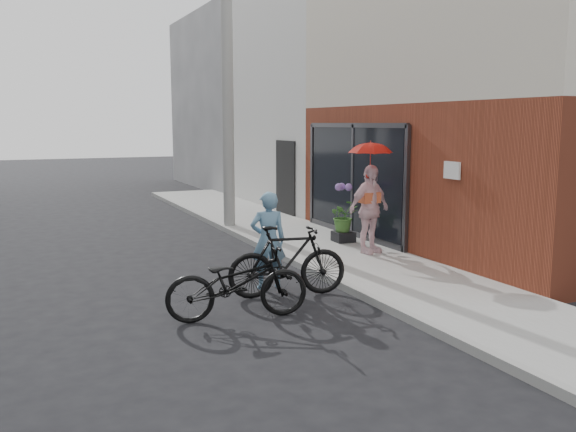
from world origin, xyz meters
TOP-DOWN VIEW (x-y plane):
  - ground at (0.00, 0.00)m, footprint 80.00×80.00m
  - sidewalk at (2.10, 2.00)m, footprint 2.20×24.00m
  - curb at (0.94, 2.00)m, footprint 0.12×24.00m
  - brick_building at (7.19, 2.01)m, footprint 8.09×8.00m
  - plaster_building at (7.20, 9.00)m, footprint 8.00×6.00m
  - east_building_far at (7.20, 16.00)m, footprint 8.00×8.00m
  - utility_pole at (1.10, 6.00)m, footprint 0.28×0.28m
  - officer at (-0.12, 0.62)m, footprint 0.64×0.49m
  - bike_left at (-1.10, -0.66)m, footprint 2.01×0.97m
  - bike_right at (-0.03, 0.05)m, footprint 1.90×0.85m
  - kimono_woman at (2.49, 1.77)m, footprint 1.08×0.65m
  - parasol at (2.49, 1.77)m, footprint 0.81×0.81m
  - planter at (2.61, 2.97)m, footprint 0.43×0.43m
  - potted_plant at (2.61, 2.97)m, footprint 0.61×0.53m

SIDE VIEW (x-z plane):
  - ground at x=0.00m, z-range 0.00..0.00m
  - sidewalk at x=2.10m, z-range 0.00..0.12m
  - curb at x=0.94m, z-range 0.00..0.12m
  - planter at x=2.61m, z-range 0.12..0.34m
  - bike_left at x=-1.10m, z-range 0.00..1.01m
  - bike_right at x=-0.03m, z-range 0.00..1.10m
  - potted_plant at x=2.61m, z-range 0.34..1.02m
  - officer at x=-0.12m, z-range 0.00..1.56m
  - kimono_woman at x=2.49m, z-range 0.12..1.84m
  - parasol at x=2.49m, z-range 1.84..2.55m
  - brick_building at x=7.19m, z-range -0.01..5.99m
  - plaster_building at x=7.20m, z-range 0.00..7.00m
  - east_building_far at x=7.20m, z-range 0.00..7.00m
  - utility_pole at x=1.10m, z-range 0.00..7.00m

